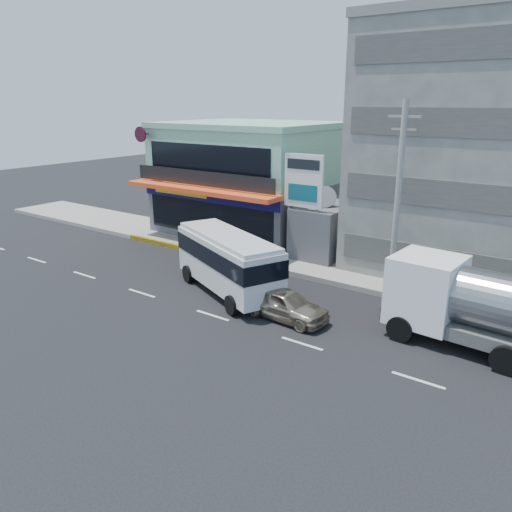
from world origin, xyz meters
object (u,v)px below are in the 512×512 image
Objects in this scene: satellite_dish at (324,205)px; sedan at (285,304)px; shop_building at (250,181)px; motorcycle_rider at (202,261)px; billboard at (303,187)px; minibus at (228,258)px; tanker_truck at (494,310)px; utility_pole_near at (398,200)px.

sedan is at bearing -72.06° from satellite_dish.
shop_building reaches higher than sedan.
motorcycle_rider is (-7.51, 2.62, -0.00)m from sedan.
billboard is 7.10m from minibus.
tanker_truck is 4.10× the size of motorcycle_rider.
sedan is at bearing -117.90° from utility_pole_near.
motorcycle_rider is (-3.27, 1.56, -1.19)m from minibus.
utility_pole_near reaches higher than minibus.
motorcycle_rider is (-4.01, -4.84, -4.18)m from billboard.
minibus is 3.59× the size of motorcycle_rider.
utility_pole_near is at bearing -30.96° from satellite_dish.
motorcycle_rider is at bearing -129.63° from billboard.
shop_building is 8.54m from satellite_dish.
motorcycle_rider reaches higher than sedan.
motorcycle_rider is (-16.12, 0.61, -1.18)m from tanker_truck.
shop_building is 1.53× the size of minibus.
minibus is (6.76, -11.15, -2.06)m from shop_building.
shop_building is 1.24× the size of utility_pole_near.
sedan is (4.24, -1.07, -1.19)m from minibus.
satellite_dish is 0.15× the size of utility_pole_near.
minibus is at bearing -98.63° from satellite_dish.
motorcycle_rider is (3.49, -9.59, -3.25)m from shop_building.
shop_building is 15.50m from utility_pole_near.
billboard is (7.50, -4.75, 0.93)m from shop_building.
shop_building is at bearing 121.22° from minibus.
tanker_truck is at bearing -2.15° from motorcycle_rider.
minibus reaches higher than motorcycle_rider.
minibus is (-7.24, -4.60, -3.21)m from utility_pole_near.
utility_pole_near is 1.23× the size of minibus.
billboard is at bearing 164.52° from utility_pole_near.
motorcycle_rider is (-4.51, -6.64, -2.83)m from satellite_dish.
sedan is 7.96m from motorcycle_rider.
shop_building is 22.20m from tanker_truck.
sedan is (3.50, -7.47, -4.18)m from billboard.
billboard is at bearing 50.37° from motorcycle_rider.
shop_building is 1.80× the size of billboard.
satellite_dish is 0.16× the size of tanker_truck.
utility_pole_near is at bearing -15.48° from billboard.
tanker_truck is (19.61, -10.19, -2.07)m from shop_building.
tanker_truck reaches higher than minibus.
billboard reaches higher than satellite_dish.
satellite_dish is 8.46m from minibus.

